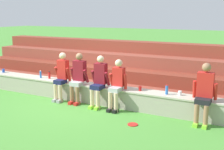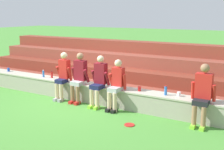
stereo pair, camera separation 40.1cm
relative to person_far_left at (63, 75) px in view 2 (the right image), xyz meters
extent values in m
plane|color=#4C9338|center=(0.52, 0.00, -0.76)|extent=(80.00, 80.00, 0.00)
cube|color=#A8A08E|center=(0.52, 0.25, -0.50)|extent=(8.66, 0.48, 0.53)
cube|color=#BCB39F|center=(0.52, 0.25, -0.25)|extent=(8.70, 0.52, 0.04)
cube|color=brown|center=(0.52, 0.98, -0.56)|extent=(10.13, 0.61, 0.40)
cube|color=maroon|center=(0.52, 1.59, -0.37)|extent=(10.13, 0.61, 0.79)
cube|color=brown|center=(0.52, 2.20, -0.17)|extent=(10.13, 0.61, 1.19)
cube|color=brown|center=(0.52, 2.82, 0.03)|extent=(10.13, 0.61, 1.58)
cylinder|color=beige|center=(-0.09, -0.20, -0.50)|extent=(0.11, 0.11, 0.53)
cylinder|color=beige|center=(0.09, -0.20, -0.50)|extent=(0.11, 0.11, 0.53)
cube|color=#99999E|center=(-0.09, -0.24, -0.72)|extent=(0.10, 0.22, 0.08)
cube|color=#99999E|center=(0.09, -0.24, -0.72)|extent=(0.10, 0.22, 0.08)
cube|color=#191E47|center=(0.00, -0.07, -0.18)|extent=(0.28, 0.31, 0.12)
cube|color=red|center=(0.00, 0.09, 0.16)|extent=(0.31, 0.20, 0.57)
sphere|color=beige|center=(0.00, 0.09, 0.57)|extent=(0.21, 0.21, 0.21)
cylinder|color=red|center=(-0.20, 0.07, 0.03)|extent=(0.08, 0.23, 0.42)
cylinder|color=red|center=(0.20, 0.07, 0.03)|extent=(0.08, 0.20, 0.43)
cylinder|color=#996B4C|center=(0.48, -0.17, -0.50)|extent=(0.11, 0.11, 0.53)
cylinder|color=#996B4C|center=(0.67, -0.17, -0.50)|extent=(0.11, 0.11, 0.53)
cube|color=red|center=(0.48, -0.21, -0.72)|extent=(0.10, 0.22, 0.08)
cube|color=red|center=(0.67, -0.21, -0.72)|extent=(0.10, 0.22, 0.08)
cube|color=#B2B2B7|center=(0.57, -0.06, -0.18)|extent=(0.32, 0.29, 0.12)
cube|color=maroon|center=(0.57, 0.11, 0.17)|extent=(0.36, 0.20, 0.59)
sphere|color=#996B4C|center=(0.57, 0.11, 0.59)|extent=(0.20, 0.20, 0.20)
cylinder|color=maroon|center=(0.35, 0.09, 0.04)|extent=(0.08, 0.19, 0.43)
cylinder|color=maroon|center=(0.80, 0.09, 0.04)|extent=(0.08, 0.25, 0.41)
cylinder|color=beige|center=(1.20, -0.24, -0.50)|extent=(0.11, 0.11, 0.53)
cylinder|color=beige|center=(1.38, -0.24, -0.50)|extent=(0.11, 0.11, 0.53)
cube|color=#8CD833|center=(1.20, -0.28, -0.72)|extent=(0.10, 0.22, 0.08)
cube|color=#8CD833|center=(1.38, -0.28, -0.72)|extent=(0.10, 0.22, 0.08)
cube|color=#191E47|center=(1.29, -0.09, -0.18)|extent=(0.30, 0.36, 0.12)
cube|color=maroon|center=(1.29, 0.09, 0.16)|extent=(0.34, 0.20, 0.57)
sphere|color=beige|center=(1.29, 0.09, 0.57)|extent=(0.20, 0.20, 0.20)
cylinder|color=maroon|center=(1.07, 0.07, 0.03)|extent=(0.08, 0.22, 0.42)
cylinder|color=maroon|center=(1.51, 0.07, 0.03)|extent=(0.08, 0.25, 0.42)
cylinder|color=beige|center=(1.76, -0.24, -0.50)|extent=(0.11, 0.11, 0.53)
cylinder|color=beige|center=(1.93, -0.24, -0.50)|extent=(0.11, 0.11, 0.53)
cube|color=black|center=(1.76, -0.28, -0.72)|extent=(0.10, 0.22, 0.08)
cube|color=black|center=(1.93, -0.28, -0.72)|extent=(0.10, 0.22, 0.08)
cube|color=#B2B2B7|center=(1.85, -0.09, -0.18)|extent=(0.28, 0.36, 0.12)
cube|color=red|center=(1.85, 0.09, 0.13)|extent=(0.31, 0.20, 0.50)
sphere|color=beige|center=(1.85, 0.09, 0.50)|extent=(0.20, 0.20, 0.20)
cylinder|color=red|center=(1.64, 0.07, 0.01)|extent=(0.08, 0.23, 0.42)
cylinder|color=red|center=(2.05, 0.07, 0.01)|extent=(0.08, 0.14, 0.43)
cylinder|color=#996B4C|center=(4.01, -0.23, -0.50)|extent=(0.11, 0.11, 0.53)
cylinder|color=#996B4C|center=(4.21, -0.23, -0.50)|extent=(0.11, 0.11, 0.53)
cube|color=#8CD833|center=(4.01, -0.27, -0.72)|extent=(0.10, 0.22, 0.08)
cube|color=#8CD833|center=(4.21, -0.27, -0.72)|extent=(0.10, 0.22, 0.08)
cube|color=black|center=(4.11, -0.09, -0.18)|extent=(0.34, 0.35, 0.12)
cube|color=red|center=(4.11, 0.08, 0.17)|extent=(0.38, 0.20, 0.58)
sphere|color=#996B4C|center=(4.11, 0.08, 0.58)|extent=(0.21, 0.21, 0.21)
cylinder|color=red|center=(3.87, 0.06, 0.04)|extent=(0.08, 0.15, 0.43)
cylinder|color=red|center=(4.35, 0.06, 0.04)|extent=(0.08, 0.19, 0.43)
cylinder|color=blue|center=(3.15, 0.23, -0.12)|extent=(0.07, 0.07, 0.23)
cylinder|color=red|center=(3.15, 0.23, 0.01)|extent=(0.04, 0.04, 0.02)
cylinder|color=blue|center=(-1.01, 0.23, -0.12)|extent=(0.06, 0.06, 0.22)
cylinder|color=white|center=(-1.01, 0.23, 0.00)|extent=(0.04, 0.04, 0.02)
cylinder|color=red|center=(-0.69, 0.28, -0.13)|extent=(0.07, 0.07, 0.21)
cylinder|color=black|center=(-0.69, 0.28, -0.01)|extent=(0.04, 0.04, 0.02)
cylinder|color=green|center=(-0.34, 0.29, -0.12)|extent=(0.08, 0.08, 0.22)
cylinder|color=black|center=(-0.34, 0.29, 0.00)|extent=(0.05, 0.05, 0.02)
cylinder|color=red|center=(2.42, 0.23, -0.17)|extent=(0.08, 0.08, 0.13)
cylinder|color=blue|center=(-2.75, 0.30, -0.17)|extent=(0.09, 0.09, 0.12)
cylinder|color=white|center=(3.47, 0.30, -0.17)|extent=(0.09, 0.09, 0.11)
cylinder|color=red|center=(2.68, -0.86, -0.75)|extent=(0.24, 0.24, 0.02)
camera|label=1|loc=(5.10, -6.66, 1.80)|focal=45.58mm
camera|label=2|loc=(5.46, -6.47, 1.80)|focal=45.58mm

